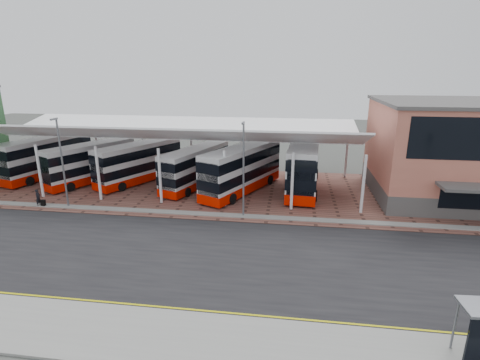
{
  "coord_description": "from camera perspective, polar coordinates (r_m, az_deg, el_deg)",
  "views": [
    {
      "loc": [
        5.82,
        -22.95,
        12.24
      ],
      "look_at": [
        1.41,
        8.39,
        2.59
      ],
      "focal_mm": 28.0,
      "sensor_mm": 36.0,
      "label": 1
    }
  ],
  "objects": [
    {
      "name": "bus_1",
      "position": [
        43.74,
        -21.82,
        2.39
      ],
      "size": [
        6.88,
        10.16,
        4.22
      ],
      "rotation": [
        0.0,
        0.0,
        -0.49
      ],
      "color": "silver",
      "rests_on": "forecourt"
    },
    {
      "name": "bus_2",
      "position": [
        42.14,
        -15.16,
        2.53
      ],
      "size": [
        6.99,
        10.22,
        4.25
      ],
      "rotation": [
        0.0,
        0.0,
        -0.49
      ],
      "color": "silver",
      "rests_on": "forecourt"
    },
    {
      "name": "suitcase",
      "position": [
        38.28,
        -27.79,
        -3.14
      ],
      "size": [
        0.37,
        0.26,
        0.63
      ],
      "primitive_type": "cube",
      "color": "black",
      "rests_on": "forecourt"
    },
    {
      "name": "lamp_west",
      "position": [
        36.17,
        -25.51,
        2.7
      ],
      "size": [
        0.16,
        0.9,
        8.07
      ],
      "color": "slate",
      "rests_on": "ground"
    },
    {
      "name": "road",
      "position": [
        25.79,
        -6.15,
        -11.46
      ],
      "size": [
        120.0,
        14.0,
        0.02
      ],
      "primitive_type": "cube",
      "color": "black",
      "rests_on": "ground"
    },
    {
      "name": "ground",
      "position": [
        26.65,
        -5.63,
        -10.48
      ],
      "size": [
        140.0,
        140.0,
        0.0
      ],
      "primitive_type": "plane",
      "color": "#3F423D"
    },
    {
      "name": "canopy",
      "position": [
        39.26,
        -9.71,
        7.26
      ],
      "size": [
        37.0,
        11.63,
        7.07
      ],
      "color": "white",
      "rests_on": "ground"
    },
    {
      "name": "bus_0",
      "position": [
        48.12,
        -27.35,
        3.13
      ],
      "size": [
        5.47,
        11.25,
        4.53
      ],
      "rotation": [
        0.0,
        0.0,
        -0.28
      ],
      "color": "silver",
      "rests_on": "forecourt"
    },
    {
      "name": "bus_4",
      "position": [
        37.36,
        0.28,
        1.6
      ],
      "size": [
        7.09,
        11.21,
        4.61
      ],
      "rotation": [
        0.0,
        0.0,
        -0.44
      ],
      "color": "silver",
      "rests_on": "forecourt"
    },
    {
      "name": "bus_3",
      "position": [
        39.34,
        -6.79,
        1.89
      ],
      "size": [
        5.49,
        10.13,
        4.1
      ],
      "rotation": [
        0.0,
        0.0,
        -0.34
      ],
      "color": "silver",
      "rests_on": "forecourt"
    },
    {
      "name": "north_kerb",
      "position": [
        32.11,
        -3.06,
        -5.34
      ],
      "size": [
        120.0,
        0.8,
        0.14
      ],
      "primitive_type": "cube",
      "color": "gray",
      "rests_on": "ground"
    },
    {
      "name": "bus_5",
      "position": [
        38.89,
        9.68,
        2.23
      ],
      "size": [
        3.6,
        12.16,
        4.94
      ],
      "rotation": [
        0.0,
        0.0,
        -0.07
      ],
      "color": "silver",
      "rests_on": "forecourt"
    },
    {
      "name": "terminal",
      "position": [
        41.37,
        32.44,
        3.74
      ],
      "size": [
        18.4,
        14.4,
        9.25
      ],
      "color": "#4D4A49",
      "rests_on": "ground"
    },
    {
      "name": "yellow_line_near",
      "position": [
        20.91,
        -10.33,
        -19.1
      ],
      "size": [
        120.0,
        0.12,
        0.01
      ],
      "primitive_type": "cube",
      "color": "#C9C309",
      "rests_on": "road"
    },
    {
      "name": "yellow_line_far",
      "position": [
        21.14,
        -10.07,
        -18.64
      ],
      "size": [
        120.0,
        0.12,
        0.01
      ],
      "primitive_type": "cube",
      "color": "#C9C309",
      "rests_on": "road"
    },
    {
      "name": "sidewalk",
      "position": [
        19.4,
        -12.3,
        -22.35
      ],
      "size": [
        120.0,
        4.0,
        0.14
      ],
      "primitive_type": "cube",
      "color": "gray",
      "rests_on": "ground"
    },
    {
      "name": "pedestrian",
      "position": [
        38.38,
        -28.39,
        -2.42
      ],
      "size": [
        0.39,
        0.59,
        1.59
      ],
      "primitive_type": "imported",
      "rotation": [
        0.0,
        0.0,
        1.6
      ],
      "color": "black",
      "rests_on": "forecourt"
    },
    {
      "name": "lamp_east",
      "position": [
        30.5,
        0.54,
        1.98
      ],
      "size": [
        0.16,
        0.9,
        8.07
      ],
      "color": "slate",
      "rests_on": "ground"
    },
    {
      "name": "forecourt",
      "position": [
        38.15,
        1.84,
        -1.72
      ],
      "size": [
        72.0,
        16.0,
        0.06
      ],
      "primitive_type": "cube",
      "color": "brown",
      "rests_on": "ground"
    }
  ]
}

